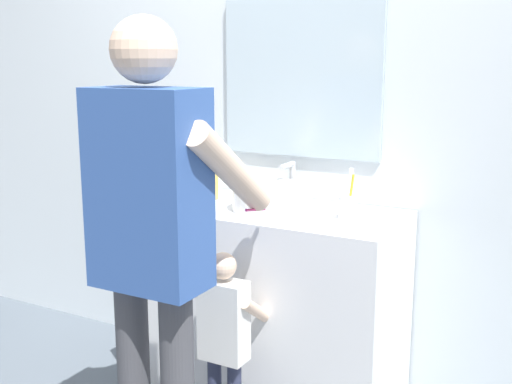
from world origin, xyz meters
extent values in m
cube|color=silver|center=(0.00, 0.62, 1.35)|extent=(4.40, 0.08, 2.70)
cube|color=silver|center=(0.00, 0.57, 1.43)|extent=(0.76, 0.02, 0.70)
cube|color=white|center=(0.00, 0.30, 0.44)|extent=(1.11, 0.54, 0.88)
cylinder|color=silver|center=(0.00, 0.28, 0.94)|extent=(0.33, 0.33, 0.11)
cylinder|color=beige|center=(0.00, 0.28, 0.94)|extent=(0.27, 0.27, 0.09)
cylinder|color=#B7BABF|center=(0.00, 0.49, 0.97)|extent=(0.03, 0.03, 0.18)
cylinder|color=#B7BABF|center=(0.00, 0.43, 1.05)|extent=(0.02, 0.12, 0.02)
cylinder|color=#B7BABF|center=(-0.07, 0.49, 0.91)|extent=(0.04, 0.04, 0.05)
cylinder|color=#B7BABF|center=(0.07, 0.49, 0.91)|extent=(0.04, 0.04, 0.05)
cylinder|color=silver|center=(0.34, 0.29, 0.93)|extent=(0.07, 0.07, 0.09)
cylinder|color=yellow|center=(0.35, 0.30, 0.98)|extent=(0.03, 0.03, 0.17)
cube|color=white|center=(0.35, 0.30, 1.08)|extent=(0.01, 0.02, 0.02)
cylinder|color=gold|center=(-0.34, 0.35, 0.95)|extent=(0.06, 0.06, 0.13)
cylinder|color=#2D2D2D|center=(-0.34, 0.35, 1.03)|extent=(0.02, 0.02, 0.04)
cube|color=white|center=(0.00, -0.11, 0.53)|extent=(0.18, 0.10, 0.32)
sphere|color=beige|center=(0.00, -0.11, 0.75)|extent=(0.10, 0.10, 0.10)
cylinder|color=beige|center=(-0.10, -0.03, 0.55)|extent=(0.04, 0.22, 0.17)
cylinder|color=beige|center=(0.10, -0.03, 0.55)|extent=(0.04, 0.22, 0.17)
cylinder|color=#47474C|center=(-0.17, -0.44, 0.38)|extent=(0.12, 0.12, 0.76)
cube|color=#33569E|center=(-0.08, -0.44, 1.10)|extent=(0.38, 0.22, 0.66)
sphere|color=beige|center=(-0.08, -0.44, 1.55)|extent=(0.22, 0.22, 0.22)
cylinder|color=beige|center=(-0.29, -0.27, 1.15)|extent=(0.09, 0.46, 0.36)
cylinder|color=beige|center=(0.13, -0.27, 1.15)|extent=(0.09, 0.46, 0.36)
cylinder|color=#E5387F|center=(0.13, -0.10, 0.98)|extent=(0.01, 0.14, 0.03)
cube|color=white|center=(0.13, -0.02, 0.99)|extent=(0.01, 0.02, 0.02)
camera|label=1|loc=(1.22, -2.07, 1.51)|focal=44.74mm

